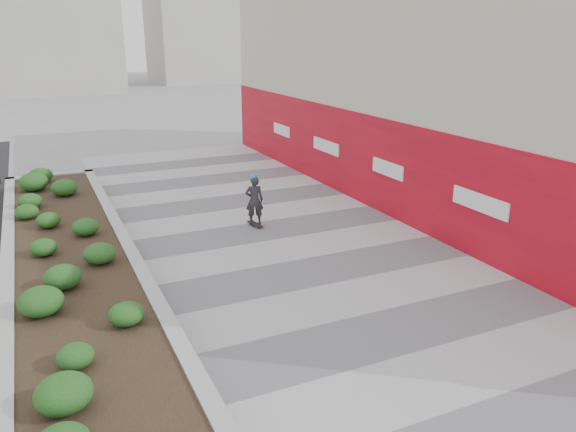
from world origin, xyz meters
name	(u,v)px	position (x,y,z in m)	size (l,w,h in m)	color
ground	(460,380)	(0.00, 0.00, 0.00)	(160.00, 160.00, 0.00)	gray
walkway	(364,304)	(0.00, 3.00, 0.01)	(8.00, 36.00, 0.01)	#A8A8AD
building	(451,81)	(6.98, 8.98, 3.98)	(6.04, 24.08, 8.00)	beige
planter	(72,262)	(-5.50, 7.00, 0.42)	(3.00, 18.00, 0.90)	#9E9EA0
manhole_cover	(383,300)	(0.50, 3.00, 0.00)	(0.44, 0.44, 0.01)	#595654
skateboarder	(254,200)	(-0.22, 8.73, 0.81)	(0.61, 0.74, 1.61)	beige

